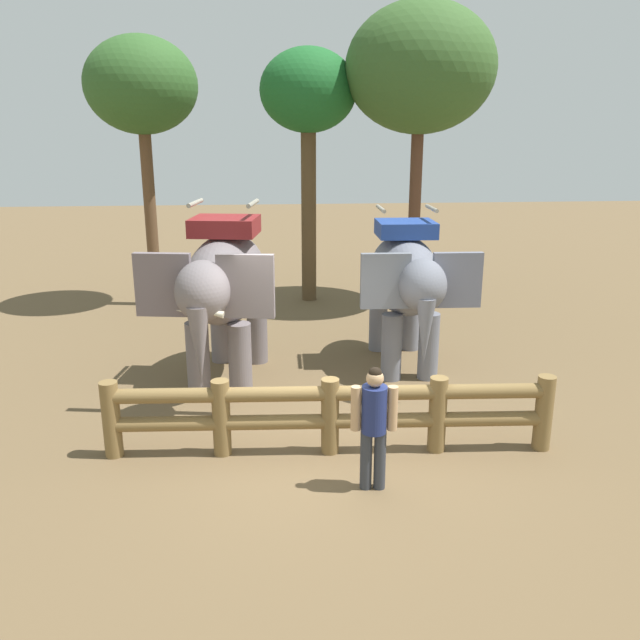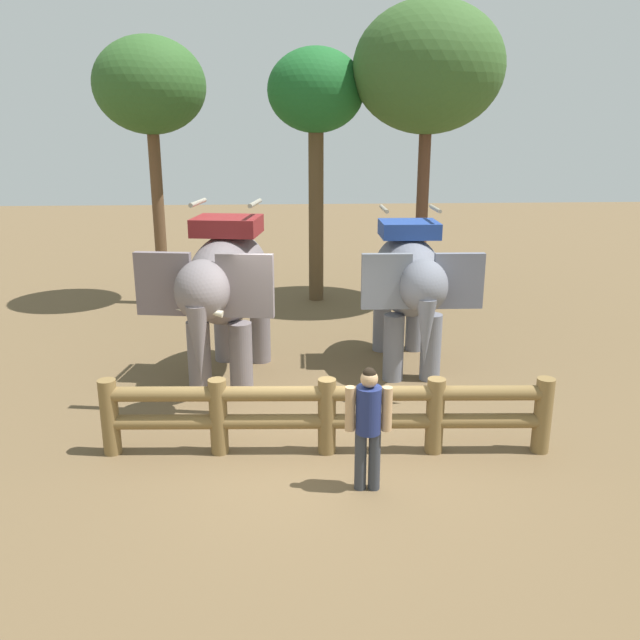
{
  "view_description": "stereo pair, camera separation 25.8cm",
  "coord_description": "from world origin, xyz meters",
  "px_view_note": "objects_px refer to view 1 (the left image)",
  "views": [
    {
      "loc": [
        -0.81,
        -7.94,
        4.2
      ],
      "look_at": [
        0.0,
        1.54,
        1.4
      ],
      "focal_mm": 36.66,
      "sensor_mm": 36.0,
      "label": 1
    },
    {
      "loc": [
        -0.56,
        -7.96,
        4.2
      ],
      "look_at": [
        0.0,
        1.54,
        1.4
      ],
      "focal_mm": 36.66,
      "sensor_mm": 36.0,
      "label": 2
    }
  ],
  "objects_px": {
    "tree_far_left": "(308,97)",
    "tree_back_center": "(141,88)",
    "elephant_near_left": "(224,285)",
    "log_fence": "(330,411)",
    "elephant_center": "(406,280)",
    "tourist_woman_in_black": "(374,420)",
    "tree_far_right": "(420,70)"
  },
  "relations": [
    {
      "from": "tourist_woman_in_black",
      "to": "tree_back_center",
      "type": "bearing_deg",
      "value": 113.62
    },
    {
      "from": "tree_far_right",
      "to": "log_fence",
      "type": "bearing_deg",
      "value": -110.27
    },
    {
      "from": "log_fence",
      "to": "tree_back_center",
      "type": "height_order",
      "value": "tree_back_center"
    },
    {
      "from": "elephant_center",
      "to": "tree_far_left",
      "type": "distance_m",
      "value": 6.18
    },
    {
      "from": "elephant_center",
      "to": "tree_back_center",
      "type": "height_order",
      "value": "tree_back_center"
    },
    {
      "from": "elephant_center",
      "to": "tree_back_center",
      "type": "distance_m",
      "value": 7.91
    },
    {
      "from": "elephant_near_left",
      "to": "tree_far_right",
      "type": "relative_size",
      "value": 0.52
    },
    {
      "from": "elephant_center",
      "to": "log_fence",
      "type": "bearing_deg",
      "value": -117.87
    },
    {
      "from": "elephant_center",
      "to": "tree_far_right",
      "type": "bearing_deg",
      "value": 75.66
    },
    {
      "from": "elephant_near_left",
      "to": "tourist_woman_in_black",
      "type": "bearing_deg",
      "value": -62.08
    },
    {
      "from": "elephant_near_left",
      "to": "tree_far_left",
      "type": "relative_size",
      "value": 0.6
    },
    {
      "from": "elephant_near_left",
      "to": "elephant_center",
      "type": "distance_m",
      "value": 3.19
    },
    {
      "from": "tree_far_left",
      "to": "tree_back_center",
      "type": "relative_size",
      "value": 0.97
    },
    {
      "from": "elephant_near_left",
      "to": "tree_back_center",
      "type": "distance_m",
      "value": 6.65
    },
    {
      "from": "tree_far_left",
      "to": "tourist_woman_in_black",
      "type": "bearing_deg",
      "value": -89.19
    },
    {
      "from": "tree_far_left",
      "to": "tree_back_center",
      "type": "distance_m",
      "value": 3.81
    },
    {
      "from": "tree_far_right",
      "to": "tree_far_left",
      "type": "bearing_deg",
      "value": 165.28
    },
    {
      "from": "log_fence",
      "to": "tourist_woman_in_black",
      "type": "bearing_deg",
      "value": -66.21
    },
    {
      "from": "elephant_center",
      "to": "tree_back_center",
      "type": "relative_size",
      "value": 0.54
    },
    {
      "from": "log_fence",
      "to": "elephant_center",
      "type": "height_order",
      "value": "elephant_center"
    },
    {
      "from": "elephant_near_left",
      "to": "elephant_center",
      "type": "xyz_separation_m",
      "value": [
        3.15,
        0.48,
        -0.1
      ]
    },
    {
      "from": "elephant_center",
      "to": "elephant_near_left",
      "type": "bearing_deg",
      "value": -171.26
    },
    {
      "from": "tree_far_left",
      "to": "tree_back_center",
      "type": "xyz_separation_m",
      "value": [
        -3.8,
        -0.16,
        0.17
      ]
    },
    {
      "from": "tourist_woman_in_black",
      "to": "tree_far_right",
      "type": "xyz_separation_m",
      "value": [
        2.36,
        8.5,
        4.57
      ]
    },
    {
      "from": "tree_far_left",
      "to": "elephant_center",
      "type": "bearing_deg",
      "value": -74.86
    },
    {
      "from": "tourist_woman_in_black",
      "to": "tree_far_left",
      "type": "distance_m",
      "value": 9.99
    },
    {
      "from": "tree_far_left",
      "to": "tree_back_center",
      "type": "height_order",
      "value": "tree_back_center"
    },
    {
      "from": "log_fence",
      "to": "tourist_woman_in_black",
      "type": "distance_m",
      "value": 1.09
    },
    {
      "from": "log_fence",
      "to": "elephant_center",
      "type": "distance_m",
      "value": 3.7
    },
    {
      "from": "tourist_woman_in_black",
      "to": "tree_far_left",
      "type": "xyz_separation_m",
      "value": [
        -0.13,
        9.15,
        3.99
      ]
    },
    {
      "from": "elephant_center",
      "to": "tourist_woman_in_black",
      "type": "bearing_deg",
      "value": -106.82
    },
    {
      "from": "log_fence",
      "to": "elephant_center",
      "type": "bearing_deg",
      "value": 62.13
    }
  ]
}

